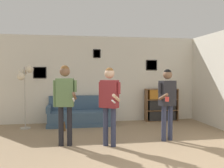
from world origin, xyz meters
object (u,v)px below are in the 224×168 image
object	(u,v)px
bookshelf	(161,105)
person_player_foreground_center	(109,98)
person_watcher_holding_cup	(167,97)
couch	(80,115)
person_player_foreground_left	(65,96)
floor_lamp	(25,78)
bottle_on_floor	(64,127)

from	to	relation	value
bookshelf	person_player_foreground_center	distance (m)	3.28
person_player_foreground_center	person_watcher_holding_cup	size ratio (longest dim) A/B	1.02
bookshelf	couch	bearing A→B (deg)	-175.65
bookshelf	person_player_foreground_left	bearing A→B (deg)	-142.54
floor_lamp	person_player_foreground_left	size ratio (longest dim) A/B	1.03
person_player_foreground_left	bottle_on_floor	xyz separation A→B (m)	(-0.06, 1.37, -0.96)
bottle_on_floor	person_player_foreground_left	bearing A→B (deg)	-87.67
person_player_foreground_center	bookshelf	bearing A→B (deg)	49.94
floor_lamp	person_player_foreground_center	distance (m)	2.90
person_watcher_holding_cup	couch	bearing A→B (deg)	132.66
floor_lamp	person_player_foreground_center	size ratio (longest dim) A/B	1.06
couch	person_watcher_holding_cup	size ratio (longest dim) A/B	1.16
person_player_foreground_left	person_watcher_holding_cup	bearing A→B (deg)	0.81
person_player_foreground_center	person_watcher_holding_cup	distance (m)	1.39
bookshelf	person_watcher_holding_cup	world-z (taller)	person_watcher_holding_cup
bottle_on_floor	couch	bearing A→B (deg)	59.20
bottle_on_floor	person_player_foreground_center	bearing A→B (deg)	-57.60
person_watcher_holding_cup	floor_lamp	bearing A→B (deg)	152.24
couch	person_player_foreground_center	size ratio (longest dim) A/B	1.14
bookshelf	bottle_on_floor	bearing A→B (deg)	-163.00
bookshelf	floor_lamp	distance (m)	4.27
person_player_foreground_left	person_watcher_holding_cup	xyz separation A→B (m)	(2.29, 0.03, -0.06)
bottle_on_floor	person_watcher_holding_cup	bearing A→B (deg)	-29.62
floor_lamp	bottle_on_floor	xyz separation A→B (m)	(1.08, -0.47, -1.32)
floor_lamp	couch	bearing A→B (deg)	10.07
bookshelf	bottle_on_floor	world-z (taller)	bookshelf
person_player_foreground_center	bottle_on_floor	xyz separation A→B (m)	(-0.98, 1.54, -0.93)
person_watcher_holding_cup	bookshelf	bearing A→B (deg)	72.54
floor_lamp	person_player_foreground_left	bearing A→B (deg)	-58.33
floor_lamp	person_watcher_holding_cup	distance (m)	3.90
couch	person_player_foreground_left	xyz separation A→B (m)	(-0.38, -2.11, 0.77)
bookshelf	person_player_foreground_left	world-z (taller)	person_player_foreground_left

